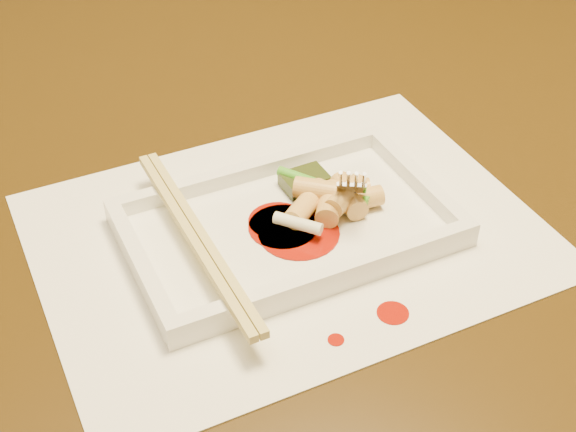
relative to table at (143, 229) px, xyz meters
name	(u,v)px	position (x,y,z in m)	size (l,w,h in m)	color
table	(143,229)	(0.00, 0.00, 0.00)	(1.40, 0.90, 0.75)	black
placemat	(288,234)	(0.08, -0.18, 0.10)	(0.40, 0.30, 0.00)	white
sauce_splatter_a	(393,313)	(0.11, -0.29, 0.10)	(0.02, 0.02, 0.00)	#9B1204
sauce_splatter_b	(336,340)	(0.06, -0.30, 0.10)	(0.01, 0.01, 0.00)	#9B1204
plate_base	(288,229)	(0.08, -0.18, 0.11)	(0.26, 0.16, 0.01)	white
plate_rim_far	(251,170)	(0.08, -0.10, 0.12)	(0.26, 0.01, 0.01)	white
plate_rim_near	(331,276)	(0.08, -0.25, 0.12)	(0.26, 0.01, 0.01)	white
plate_rim_left	(140,264)	(-0.04, -0.18, 0.12)	(0.01, 0.14, 0.01)	white
plate_rim_right	(418,179)	(0.20, -0.18, 0.12)	(0.01, 0.14, 0.01)	white
veg_piece	(305,180)	(0.11, -0.14, 0.12)	(0.04, 0.03, 0.01)	black
scallion_white	(298,223)	(0.08, -0.19, 0.12)	(0.01, 0.01, 0.04)	#EAEACC
scallion_green	(323,186)	(0.12, -0.16, 0.12)	(0.01, 0.01, 0.09)	#348E17
chopstick_a	(192,238)	(0.00, -0.18, 0.13)	(0.01, 0.23, 0.01)	tan
chopstick_b	(201,235)	(0.01, -0.18, 0.13)	(0.01, 0.23, 0.01)	tan
fork	(357,117)	(0.15, -0.16, 0.18)	(0.09, 0.10, 0.14)	silver
sauce_blob_0	(277,221)	(0.07, -0.17, 0.11)	(0.05, 0.05, 0.00)	#9B1204
sauce_blob_1	(283,227)	(0.07, -0.18, 0.11)	(0.06, 0.06, 0.00)	#9B1204
sauce_blob_2	(299,233)	(0.08, -0.19, 0.11)	(0.07, 0.07, 0.00)	#9B1204
rice_cake_0	(307,204)	(0.10, -0.17, 0.12)	(0.02, 0.02, 0.05)	#DEBD68
rice_cake_1	(354,200)	(0.14, -0.18, 0.12)	(0.02, 0.02, 0.05)	#DEBD68
rice_cake_2	(346,195)	(0.13, -0.18, 0.13)	(0.02, 0.02, 0.04)	#DEBD68
rice_cake_3	(343,191)	(0.13, -0.17, 0.12)	(0.02, 0.02, 0.04)	#DEBD68
rice_cake_4	(330,204)	(0.12, -0.18, 0.12)	(0.02, 0.02, 0.04)	#DEBD68
rice_cake_5	(321,190)	(0.11, -0.17, 0.13)	(0.02, 0.02, 0.04)	#DEBD68
rice_cake_6	(349,196)	(0.14, -0.18, 0.12)	(0.02, 0.02, 0.04)	#DEBD68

